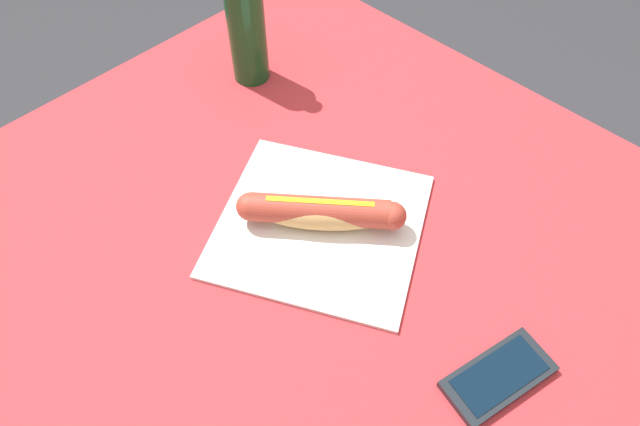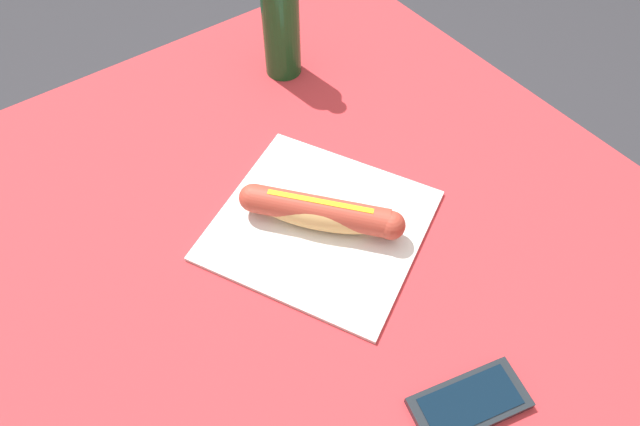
# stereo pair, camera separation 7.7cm
# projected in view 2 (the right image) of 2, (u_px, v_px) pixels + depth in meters

# --- Properties ---
(dining_table) EXTENTS (1.18, 0.96, 0.74)m
(dining_table) POSITION_uv_depth(u_px,v_px,m) (343.00, 311.00, 0.85)
(dining_table) COLOR brown
(dining_table) RESTS_ON ground
(paper_wrapper) EXTENTS (0.37, 0.36, 0.01)m
(paper_wrapper) POSITION_uv_depth(u_px,v_px,m) (320.00, 225.00, 0.80)
(paper_wrapper) COLOR silver
(paper_wrapper) RESTS_ON dining_table
(hot_dog) EXTENTS (0.19, 0.16, 0.05)m
(hot_dog) POSITION_uv_depth(u_px,v_px,m) (320.00, 212.00, 0.77)
(hot_dog) COLOR tan
(hot_dog) RESTS_ON paper_wrapper
(cell_phone) EXTENTS (0.09, 0.14, 0.01)m
(cell_phone) POSITION_uv_depth(u_px,v_px,m) (471.00, 401.00, 0.64)
(cell_phone) COLOR black
(cell_phone) RESTS_ON dining_table
(soda_bottle) EXTENTS (0.06, 0.06, 0.22)m
(soda_bottle) POSITION_uv_depth(u_px,v_px,m) (281.00, 22.00, 0.93)
(soda_bottle) COLOR #14471E
(soda_bottle) RESTS_ON dining_table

